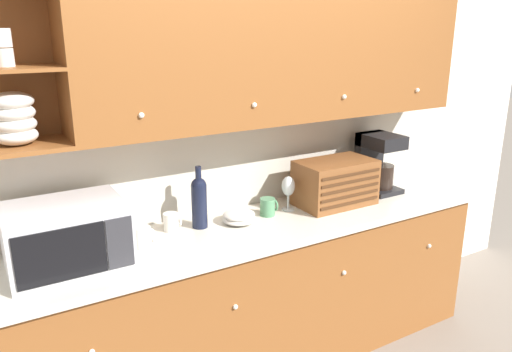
{
  "coord_description": "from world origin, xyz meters",
  "views": [
    {
      "loc": [
        -1.37,
        -2.51,
        1.96
      ],
      "look_at": [
        0.0,
        -0.2,
        1.15
      ],
      "focal_mm": 35.0,
      "sensor_mm": 36.0,
      "label": 1
    }
  ],
  "objects_px": {
    "mug_patterned_third": "(172,222)",
    "coffee_maker": "(377,161)",
    "wine_glass": "(288,187)",
    "bread_box": "(335,183)",
    "wine_bottle": "(199,200)",
    "mug": "(268,207)",
    "microwave": "(66,236)",
    "bowl_stack_on_counter": "(239,217)",
    "mug_blue_second": "(144,237)"
  },
  "relations": [
    {
      "from": "mug_patterned_third",
      "to": "coffee_maker",
      "type": "distance_m",
      "value": 1.43
    },
    {
      "from": "wine_glass",
      "to": "bread_box",
      "type": "bearing_deg",
      "value": -12.06
    },
    {
      "from": "wine_bottle",
      "to": "coffee_maker",
      "type": "distance_m",
      "value": 1.27
    },
    {
      "from": "mug_patterned_third",
      "to": "bread_box",
      "type": "relative_size",
      "value": 0.21
    },
    {
      "from": "mug",
      "to": "wine_glass",
      "type": "xyz_separation_m",
      "value": [
        0.15,
        0.02,
        0.09
      ]
    },
    {
      "from": "wine_bottle",
      "to": "mug",
      "type": "bearing_deg",
      "value": -5.68
    },
    {
      "from": "microwave",
      "to": "mug",
      "type": "height_order",
      "value": "microwave"
    },
    {
      "from": "wine_bottle",
      "to": "wine_glass",
      "type": "distance_m",
      "value": 0.56
    },
    {
      "from": "microwave",
      "to": "bowl_stack_on_counter",
      "type": "height_order",
      "value": "microwave"
    },
    {
      "from": "mug_patterned_third",
      "to": "wine_bottle",
      "type": "height_order",
      "value": "wine_bottle"
    },
    {
      "from": "microwave",
      "to": "mug_blue_second",
      "type": "distance_m",
      "value": 0.37
    },
    {
      "from": "bowl_stack_on_counter",
      "to": "bread_box",
      "type": "relative_size",
      "value": 0.4
    },
    {
      "from": "wine_bottle",
      "to": "wine_glass",
      "type": "xyz_separation_m",
      "value": [
        0.56,
        -0.02,
        -0.02
      ]
    },
    {
      "from": "wine_bottle",
      "to": "coffee_maker",
      "type": "relative_size",
      "value": 0.9
    },
    {
      "from": "bread_box",
      "to": "mug_patterned_third",
      "type": "bearing_deg",
      "value": 173.18
    },
    {
      "from": "bread_box",
      "to": "coffee_maker",
      "type": "bearing_deg",
      "value": 10.69
    },
    {
      "from": "mug",
      "to": "coffee_maker",
      "type": "bearing_deg",
      "value": 2.04
    },
    {
      "from": "microwave",
      "to": "bread_box",
      "type": "relative_size",
      "value": 1.1
    },
    {
      "from": "wine_bottle",
      "to": "coffee_maker",
      "type": "bearing_deg",
      "value": -0.46
    },
    {
      "from": "microwave",
      "to": "bread_box",
      "type": "bearing_deg",
      "value": 0.59
    },
    {
      "from": "wine_bottle",
      "to": "bowl_stack_on_counter",
      "type": "height_order",
      "value": "wine_bottle"
    },
    {
      "from": "mug",
      "to": "coffee_maker",
      "type": "relative_size",
      "value": 0.27
    },
    {
      "from": "microwave",
      "to": "mug_blue_second",
      "type": "relative_size",
      "value": 4.76
    },
    {
      "from": "wine_bottle",
      "to": "mug",
      "type": "xyz_separation_m",
      "value": [
        0.41,
        -0.04,
        -0.1
      ]
    },
    {
      "from": "mug_blue_second",
      "to": "bowl_stack_on_counter",
      "type": "distance_m",
      "value": 0.56
    },
    {
      "from": "mug_patterned_third",
      "to": "bread_box",
      "type": "xyz_separation_m",
      "value": [
        1.01,
        -0.12,
        0.09
      ]
    },
    {
      "from": "mug_blue_second",
      "to": "mug_patterned_third",
      "type": "height_order",
      "value": "mug_blue_second"
    },
    {
      "from": "wine_bottle",
      "to": "wine_glass",
      "type": "height_order",
      "value": "wine_bottle"
    },
    {
      "from": "bowl_stack_on_counter",
      "to": "wine_glass",
      "type": "height_order",
      "value": "wine_glass"
    },
    {
      "from": "microwave",
      "to": "wine_bottle",
      "type": "height_order",
      "value": "wine_bottle"
    },
    {
      "from": "bowl_stack_on_counter",
      "to": "bread_box",
      "type": "xyz_separation_m",
      "value": [
        0.65,
        -0.03,
        0.1
      ]
    },
    {
      "from": "mug_blue_second",
      "to": "bowl_stack_on_counter",
      "type": "bearing_deg",
      "value": 4.85
    },
    {
      "from": "mug_blue_second",
      "to": "wine_bottle",
      "type": "relative_size",
      "value": 0.32
    },
    {
      "from": "wine_bottle",
      "to": "mug_patterned_third",
      "type": "bearing_deg",
      "value": 167.48
    },
    {
      "from": "wine_bottle",
      "to": "bread_box",
      "type": "relative_size",
      "value": 0.73
    },
    {
      "from": "wine_glass",
      "to": "wine_bottle",
      "type": "bearing_deg",
      "value": 177.59
    },
    {
      "from": "microwave",
      "to": "wine_glass",
      "type": "distance_m",
      "value": 1.27
    },
    {
      "from": "mug_patterned_third",
      "to": "wine_glass",
      "type": "distance_m",
      "value": 0.72
    },
    {
      "from": "mug_patterned_third",
      "to": "mug",
      "type": "distance_m",
      "value": 0.57
    },
    {
      "from": "wine_bottle",
      "to": "bowl_stack_on_counter",
      "type": "relative_size",
      "value": 1.8
    },
    {
      "from": "bowl_stack_on_counter",
      "to": "coffee_maker",
      "type": "bearing_deg",
      "value": 2.36
    },
    {
      "from": "coffee_maker",
      "to": "mug_patterned_third",
      "type": "bearing_deg",
      "value": 178.25
    },
    {
      "from": "microwave",
      "to": "mug_patterned_third",
      "type": "relative_size",
      "value": 5.31
    },
    {
      "from": "bowl_stack_on_counter",
      "to": "mug",
      "type": "relative_size",
      "value": 1.85
    },
    {
      "from": "mug_blue_second",
      "to": "wine_bottle",
      "type": "xyz_separation_m",
      "value": [
        0.35,
        0.1,
        0.1
      ]
    },
    {
      "from": "bowl_stack_on_counter",
      "to": "mug_patterned_third",
      "type": "bearing_deg",
      "value": 166.5
    },
    {
      "from": "microwave",
      "to": "mug_blue_second",
      "type": "height_order",
      "value": "microwave"
    },
    {
      "from": "mug_patterned_third",
      "to": "wine_bottle",
      "type": "xyz_separation_m",
      "value": [
        0.15,
        -0.03,
        0.11
      ]
    },
    {
      "from": "mug_patterned_third",
      "to": "bowl_stack_on_counter",
      "type": "relative_size",
      "value": 0.51
    },
    {
      "from": "bread_box",
      "to": "coffee_maker",
      "type": "height_order",
      "value": "coffee_maker"
    }
  ]
}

